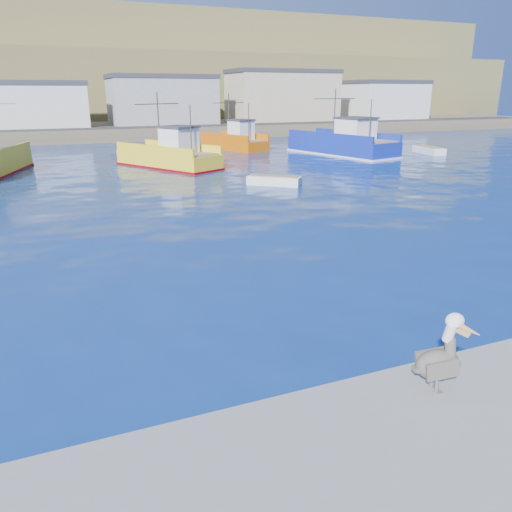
{
  "coord_description": "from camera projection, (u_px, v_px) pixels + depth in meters",
  "views": [
    {
      "loc": [
        -6.98,
        -10.79,
        6.3
      ],
      "look_at": [
        -1.37,
        2.73,
        1.47
      ],
      "focal_mm": 35.0,
      "sensor_mm": 36.0,
      "label": 1
    }
  ],
  "objects": [
    {
      "name": "trawler_yellow_b",
      "position": [
        170.0,
        156.0,
        43.31
      ],
      "size": [
        7.92,
        10.6,
        6.37
      ],
      "color": "yellow",
      "rests_on": "ground"
    },
    {
      "name": "ground",
      "position": [
        338.0,
        328.0,
        13.98
      ],
      "size": [
        260.0,
        260.0,
        0.0
      ],
      "primitive_type": "plane",
      "color": "navy",
      "rests_on": "ground"
    },
    {
      "name": "skiff_far",
      "position": [
        429.0,
        151.0,
        53.22
      ],
      "size": [
        1.99,
        4.32,
        0.91
      ],
      "color": "silver",
      "rests_on": "ground"
    },
    {
      "name": "skiff_mid",
      "position": [
        274.0,
        181.0,
        35.32
      ],
      "size": [
        3.71,
        3.42,
        0.82
      ],
      "color": "silver",
      "rests_on": "ground"
    },
    {
      "name": "boat_orange",
      "position": [
        236.0,
        140.0,
        56.76
      ],
      "size": [
        5.91,
        9.07,
        6.1
      ],
      "color": "#C35305",
      "rests_on": "ground"
    },
    {
      "name": "trawler_blue",
      "position": [
        344.0,
        144.0,
        52.16
      ],
      "size": [
        7.29,
        13.23,
        6.67
      ],
      "color": "#112796",
      "rests_on": "ground"
    },
    {
      "name": "far_shore",
      "position": [
        72.0,
        78.0,
        106.92
      ],
      "size": [
        200.0,
        81.0,
        24.0
      ],
      "color": "brown",
      "rests_on": "ground"
    },
    {
      "name": "dock_bollards",
      "position": [
        444.0,
        361.0,
        11.01
      ],
      "size": [
        36.2,
        0.2,
        0.3
      ],
      "color": "#4C4C4C",
      "rests_on": "dock"
    },
    {
      "name": "pelican",
      "position": [
        441.0,
        358.0,
        9.98
      ],
      "size": [
        1.37,
        0.77,
        1.7
      ],
      "color": "#595451",
      "rests_on": "dock"
    }
  ]
}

